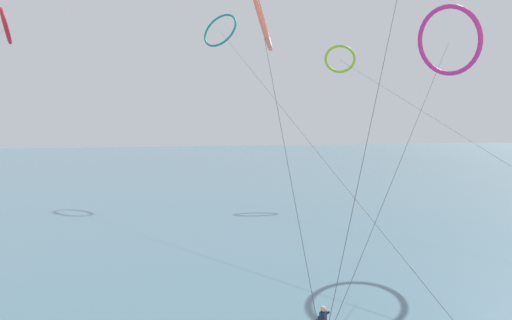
{
  "coord_description": "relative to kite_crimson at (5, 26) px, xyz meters",
  "views": [
    {
      "loc": [
        -7.46,
        -2.03,
        8.51
      ],
      "look_at": [
        0.0,
        22.69,
        6.69
      ],
      "focal_mm": 31.96,
      "sensor_mm": 36.0,
      "label": 1
    }
  ],
  "objects": [
    {
      "name": "kite_magenta",
      "position": [
        35.99,
        -35.12,
        -6.15
      ],
      "size": [
        17.29,
        15.33,
        17.32
      ],
      "rotation": [
        0.0,
        0.0,
        1.88
      ],
      "color": "#CC288E",
      "rests_on": "ground"
    },
    {
      "name": "sea_water",
      "position": [
        20.46,
        46.63,
        -20.91
      ],
      "size": [
        400.0,
        200.0,
        0.08
      ],
      "primitive_type": "cube",
      "color": "slate",
      "rests_on": "ground"
    },
    {
      "name": "kite_lime",
      "position": [
        39.9,
        -10.69,
        -3.78
      ],
      "size": [
        4.24,
        40.43,
        19.12
      ],
      "rotation": [
        0.0,
        0.0,
        5.88
      ],
      "color": "#8CC62D",
      "rests_on": "ground"
    },
    {
      "name": "kite_coral",
      "position": [
        21.24,
        -36.67,
        -5.64
      ],
      "size": [
        3.18,
        13.48,
        17.55
      ],
      "rotation": [
        0.0,
        0.0,
        1.17
      ],
      "color": "#EA7260",
      "rests_on": "ground"
    },
    {
      "name": "kite_teal",
      "position": [
        26.39,
        -1.95,
        0.68
      ],
      "size": [
        5.34,
        50.37,
        24.1
      ],
      "rotation": [
        0.0,
        0.0,
        5.39
      ],
      "color": "teal",
      "rests_on": "ground"
    },
    {
      "name": "kite_crimson",
      "position": [
        0.0,
        0.0,
        0.0
      ],
      "size": [
        2.19,
        52.46,
        23.2
      ],
      "rotation": [
        0.0,
        0.0,
        1.77
      ],
      "color": "red",
      "rests_on": "ground"
    }
  ]
}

